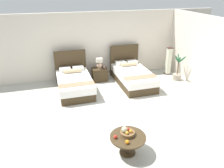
{
  "coord_description": "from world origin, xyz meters",
  "views": [
    {
      "loc": [
        -1.8,
        -5.3,
        3.52
      ],
      "look_at": [
        -0.11,
        0.57,
        0.74
      ],
      "focal_mm": 35.09,
      "sensor_mm": 36.0,
      "label": 1
    }
  ],
  "objects_px": {
    "bed_near_corner": "(133,76)",
    "floor_lamp_corner": "(169,61)",
    "nightstand": "(100,74)",
    "vase": "(104,66)",
    "loose_apple": "(115,137)",
    "potted_palm": "(177,73)",
    "bed_near_window": "(74,83)",
    "table_lamp": "(99,63)",
    "fruit_bowl": "(127,132)",
    "coffee_table": "(128,140)",
    "loose_orange": "(127,142)"
  },
  "relations": [
    {
      "from": "fruit_bowl",
      "to": "loose_orange",
      "type": "xyz_separation_m",
      "value": [
        -0.1,
        -0.29,
        -0.02
      ]
    },
    {
      "from": "loose_apple",
      "to": "potted_palm",
      "type": "xyz_separation_m",
      "value": [
        3.64,
        3.44,
        -0.2
      ]
    },
    {
      "from": "nightstand",
      "to": "vase",
      "type": "height_order",
      "value": "vase"
    },
    {
      "from": "bed_near_corner",
      "to": "loose_apple",
      "type": "xyz_separation_m",
      "value": [
        -1.78,
        -3.59,
        0.18
      ]
    },
    {
      "from": "nightstand",
      "to": "vase",
      "type": "distance_m",
      "value": 0.38
    },
    {
      "from": "floor_lamp_corner",
      "to": "bed_near_corner",
      "type": "bearing_deg",
      "value": -163.78
    },
    {
      "from": "bed_near_window",
      "to": "loose_orange",
      "type": "xyz_separation_m",
      "value": [
        0.65,
        -3.82,
        0.19
      ]
    },
    {
      "from": "bed_near_corner",
      "to": "loose_apple",
      "type": "distance_m",
      "value": 4.01
    },
    {
      "from": "table_lamp",
      "to": "loose_apple",
      "type": "xyz_separation_m",
      "value": [
        -0.63,
        -4.25,
        -0.25
      ]
    },
    {
      "from": "bed_near_corner",
      "to": "floor_lamp_corner",
      "type": "distance_m",
      "value": 1.91
    },
    {
      "from": "bed_near_corner",
      "to": "potted_palm",
      "type": "height_order",
      "value": "bed_near_corner"
    },
    {
      "from": "fruit_bowl",
      "to": "loose_apple",
      "type": "relative_size",
      "value": 4.19
    },
    {
      "from": "loose_orange",
      "to": "bed_near_corner",
      "type": "bearing_deg",
      "value": 67.39
    },
    {
      "from": "vase",
      "to": "fruit_bowl",
      "type": "height_order",
      "value": "vase"
    },
    {
      "from": "bed_near_corner",
      "to": "table_lamp",
      "type": "relative_size",
      "value": 5.37
    },
    {
      "from": "bed_near_window",
      "to": "potted_palm",
      "type": "bearing_deg",
      "value": -2.07
    },
    {
      "from": "vase",
      "to": "loose_apple",
      "type": "relative_size",
      "value": 1.89
    },
    {
      "from": "nightstand",
      "to": "loose_apple",
      "type": "relative_size",
      "value": 7.3
    },
    {
      "from": "loose_orange",
      "to": "floor_lamp_corner",
      "type": "height_order",
      "value": "floor_lamp_corner"
    },
    {
      "from": "vase",
      "to": "fruit_bowl",
      "type": "distance_m",
      "value": 4.17
    },
    {
      "from": "fruit_bowl",
      "to": "loose_orange",
      "type": "bearing_deg",
      "value": -108.44
    },
    {
      "from": "fruit_bowl",
      "to": "potted_palm",
      "type": "distance_m",
      "value": 4.78
    },
    {
      "from": "table_lamp",
      "to": "loose_orange",
      "type": "relative_size",
      "value": 4.64
    },
    {
      "from": "bed_near_corner",
      "to": "fruit_bowl",
      "type": "bearing_deg",
      "value": -112.93
    },
    {
      "from": "fruit_bowl",
      "to": "coffee_table",
      "type": "bearing_deg",
      "value": -89.01
    },
    {
      "from": "fruit_bowl",
      "to": "loose_orange",
      "type": "height_order",
      "value": "fruit_bowl"
    },
    {
      "from": "bed_near_corner",
      "to": "potted_palm",
      "type": "relative_size",
      "value": 2.06
    },
    {
      "from": "loose_apple",
      "to": "potted_palm",
      "type": "bearing_deg",
      "value": 43.36
    },
    {
      "from": "nightstand",
      "to": "loose_apple",
      "type": "height_order",
      "value": "loose_apple"
    },
    {
      "from": "bed_near_window",
      "to": "nightstand",
      "type": "distance_m",
      "value": 1.26
    },
    {
      "from": "nightstand",
      "to": "loose_apple",
      "type": "bearing_deg",
      "value": -98.44
    },
    {
      "from": "table_lamp",
      "to": "floor_lamp_corner",
      "type": "height_order",
      "value": "floor_lamp_corner"
    },
    {
      "from": "bed_near_corner",
      "to": "potted_palm",
      "type": "xyz_separation_m",
      "value": [
        1.86,
        -0.15,
        -0.02
      ]
    },
    {
      "from": "fruit_bowl",
      "to": "floor_lamp_corner",
      "type": "height_order",
      "value": "floor_lamp_corner"
    },
    {
      "from": "potted_palm",
      "to": "vase",
      "type": "bearing_deg",
      "value": 165.16
    },
    {
      "from": "vase",
      "to": "loose_orange",
      "type": "bearing_deg",
      "value": -97.89
    },
    {
      "from": "coffee_table",
      "to": "loose_apple",
      "type": "xyz_separation_m",
      "value": [
        -0.28,
        0.02,
        0.14
      ]
    },
    {
      "from": "table_lamp",
      "to": "vase",
      "type": "distance_m",
      "value": 0.24
    },
    {
      "from": "vase",
      "to": "loose_orange",
      "type": "distance_m",
      "value": 4.47
    },
    {
      "from": "vase",
      "to": "loose_apple",
      "type": "distance_m",
      "value": 4.27
    },
    {
      "from": "fruit_bowl",
      "to": "potted_palm",
      "type": "xyz_separation_m",
      "value": [
        3.36,
        3.39,
        -0.23
      ]
    },
    {
      "from": "coffee_table",
      "to": "fruit_bowl",
      "type": "bearing_deg",
      "value": 90.99
    },
    {
      "from": "bed_near_window",
      "to": "coffee_table",
      "type": "relative_size",
      "value": 2.53
    },
    {
      "from": "bed_near_window",
      "to": "bed_near_corner",
      "type": "bearing_deg",
      "value": 0.02
    },
    {
      "from": "nightstand",
      "to": "table_lamp",
      "type": "relative_size",
      "value": 1.41
    },
    {
      "from": "nightstand",
      "to": "bed_near_window",
      "type": "bearing_deg",
      "value": -149.3
    },
    {
      "from": "bed_near_corner",
      "to": "floor_lamp_corner",
      "type": "relative_size",
      "value": 1.89
    },
    {
      "from": "bed_near_window",
      "to": "loose_orange",
      "type": "height_order",
      "value": "bed_near_window"
    },
    {
      "from": "bed_near_corner",
      "to": "fruit_bowl",
      "type": "height_order",
      "value": "bed_near_corner"
    },
    {
      "from": "fruit_bowl",
      "to": "nightstand",
      "type": "bearing_deg",
      "value": 85.29
    }
  ]
}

